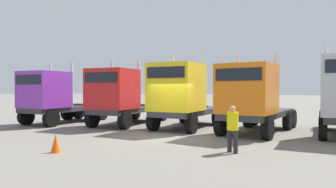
% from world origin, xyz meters
% --- Properties ---
extents(ground, '(200.00, 200.00, 0.00)m').
position_xyz_m(ground, '(0.00, 0.00, 0.00)').
color(ground, slate).
extents(semi_truck_purple, '(3.22, 6.02, 3.90)m').
position_xyz_m(semi_truck_purple, '(-8.52, 2.16, 1.74)').
color(semi_truck_purple, '#333338').
rests_on(semi_truck_purple, ground).
extents(semi_truck_red, '(2.86, 6.42, 3.99)m').
position_xyz_m(semi_truck_red, '(-4.07, 2.79, 1.77)').
color(semi_truck_red, '#333338').
rests_on(semi_truck_red, ground).
extents(semi_truck_yellow, '(3.31, 6.58, 4.19)m').
position_xyz_m(semi_truck_yellow, '(-0.09, 2.62, 1.89)').
color(semi_truck_yellow, '#333338').
rests_on(semi_truck_yellow, ground).
extents(semi_truck_orange, '(3.85, 6.65, 4.01)m').
position_xyz_m(semi_truck_orange, '(3.72, 2.03, 1.77)').
color(semi_truck_orange, '#333338').
rests_on(semi_truck_orange, ground).
extents(visitor_in_hivis, '(0.56, 0.56, 1.65)m').
position_xyz_m(visitor_in_hivis, '(3.48, -2.63, 0.96)').
color(visitor_in_hivis, '#262626').
rests_on(visitor_in_hivis, ground).
extents(traffic_cone_near, '(0.36, 0.36, 0.66)m').
position_xyz_m(traffic_cone_near, '(-2.39, -4.75, 0.33)').
color(traffic_cone_near, '#F2590C').
rests_on(traffic_cone_near, ground).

